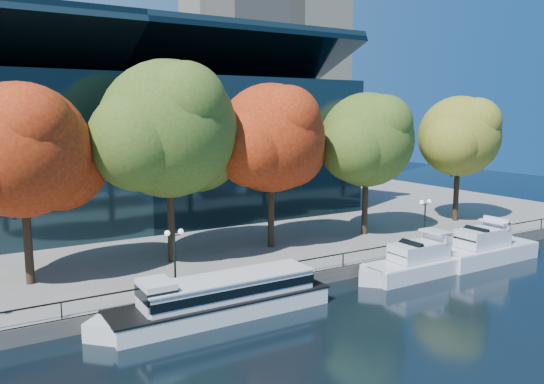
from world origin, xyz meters
TOP-DOWN VIEW (x-y plane):
  - ground at (0.00, 0.00)m, footprint 160.00×160.00m
  - promenade at (0.00, 36.38)m, footprint 90.00×67.08m
  - railing at (0.00, 3.25)m, footprint 88.20×0.08m
  - convention_building at (-4.00, 31.79)m, footprint 50.00×24.57m
  - tour_boat at (-6.37, 1.33)m, footprint 15.32×3.42m
  - cruiser_near at (10.61, 0.95)m, footprint 11.44×2.95m
  - cruiser_far at (17.78, 0.75)m, footprint 11.20×3.10m
  - tree_1 at (-15.51, 10.80)m, footprint 11.06×9.07m
  - tree_2 at (-5.38, 10.99)m, footprint 12.86×10.54m
  - tree_3 at (3.52, 10.93)m, footprint 11.36×9.31m
  - tree_4 at (13.61, 10.52)m, footprint 10.89×8.93m
  - tree_5 at (26.14, 10.40)m, footprint 10.47×8.58m
  - lamp_1 at (-7.80, 4.50)m, footprint 1.26×0.36m
  - lamp_2 at (14.90, 4.50)m, footprint 1.26×0.36m

SIDE VIEW (x-z plane):
  - ground at x=0.00m, z-range 0.00..0.00m
  - promenade at x=0.00m, z-range 0.00..1.00m
  - cruiser_near at x=10.61m, z-range -0.63..2.69m
  - cruiser_far at x=17.78m, z-range -0.67..2.99m
  - tour_boat at x=-6.37m, z-range -0.22..2.69m
  - railing at x=0.00m, z-range 1.44..2.43m
  - lamp_1 at x=-7.80m, z-range 1.97..6.00m
  - lamp_2 at x=14.90m, z-range 1.97..6.00m
  - convention_building at x=-4.00m, z-range -2.21..19.22m
  - tree_4 at x=13.61m, z-range 3.09..16.37m
  - tree_5 at x=26.14m, z-range 3.21..16.37m
  - tree_1 at x=-15.51m, z-range 3.10..16.54m
  - tree_3 at x=3.52m, z-range 3.19..17.05m
  - tree_2 at x=-5.38m, z-range 3.31..18.65m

